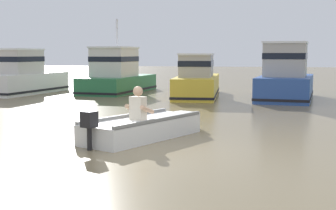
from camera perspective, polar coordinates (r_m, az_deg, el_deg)
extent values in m
plane|color=#7A6B4C|center=(9.34, -3.34, -5.63)|extent=(120.00, 120.00, 0.00)
cube|color=white|center=(10.77, -3.08, -2.85)|extent=(2.29, 3.28, 0.44)
cube|color=white|center=(12.14, 2.11, -1.82)|extent=(0.72, 0.61, 0.42)
cube|color=gray|center=(11.06, -5.13, -1.32)|extent=(1.33, 2.80, 0.08)
cube|color=gray|center=(10.42, -0.92, -1.76)|extent=(1.33, 2.80, 0.08)
cube|color=white|center=(10.67, -3.43, -1.97)|extent=(1.04, 0.67, 0.06)
cylinder|color=black|center=(9.57, -9.38, -3.78)|extent=(0.13, 0.13, 0.54)
cube|color=black|center=(9.51, -9.42, -1.70)|extent=(0.35, 0.33, 0.32)
cube|color=beige|center=(10.59, -3.61, -0.39)|extent=(0.40, 0.34, 0.52)
sphere|color=tan|center=(10.56, -3.62, 1.66)|extent=(0.22, 0.22, 0.22)
cylinder|color=tan|center=(10.77, -4.33, -0.39)|extent=(0.26, 0.42, 0.23)
cylinder|color=tan|center=(10.49, -2.51, -0.56)|extent=(0.26, 0.42, 0.23)
cube|color=white|center=(23.89, -16.64, 2.51)|extent=(2.26, 5.20, 0.96)
cube|color=black|center=(23.91, -16.62, 1.76)|extent=(2.31, 5.25, 0.10)
cube|color=beige|center=(23.48, -17.35, 4.94)|extent=(1.56, 2.25, 1.09)
cube|color=black|center=(23.47, -17.37, 5.27)|extent=(1.60, 2.29, 0.24)
cube|color=white|center=(23.47, -17.40, 6.37)|extent=(1.64, 2.37, 0.08)
cube|color=#287042|center=(23.66, -5.93, 2.50)|extent=(2.60, 5.51, 0.80)
cube|color=black|center=(23.68, -5.92, 1.88)|extent=(2.65, 5.56, 0.10)
cube|color=silver|center=(23.18, -6.43, 5.08)|extent=(1.84, 2.39, 1.35)
cube|color=black|center=(23.18, -6.43, 5.50)|extent=(1.88, 2.42, 0.24)
cube|color=white|center=(23.18, -6.45, 6.85)|extent=(1.93, 2.51, 0.08)
cylinder|color=silver|center=(23.49, -6.11, 6.83)|extent=(0.10, 0.10, 2.78)
cube|color=gold|center=(21.27, 3.53, 2.26)|extent=(2.09, 5.76, 0.91)
cube|color=black|center=(21.29, 3.53, 1.47)|extent=(2.13, 5.80, 0.10)
cube|color=#B2ADA3|center=(20.72, 3.44, 4.69)|extent=(1.49, 2.46, 0.92)
cube|color=black|center=(20.71, 3.44, 5.01)|extent=(1.52, 2.49, 0.24)
cube|color=white|center=(20.71, 3.45, 6.07)|extent=(1.57, 2.58, 0.08)
cube|color=#2D519E|center=(20.47, 13.90, 2.03)|extent=(2.59, 5.04, 0.98)
cube|color=black|center=(20.49, 13.87, 1.15)|extent=(2.64, 5.08, 0.10)
cube|color=#B2ADA3|center=(19.99, 13.88, 5.24)|extent=(1.83, 2.20, 1.32)
cube|color=black|center=(19.99, 13.90, 5.71)|extent=(1.86, 2.23, 0.24)
cube|color=white|center=(19.99, 13.94, 7.25)|extent=(1.92, 2.31, 0.08)
sphere|color=red|center=(14.61, -3.72, -0.27)|extent=(0.54, 0.54, 0.54)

